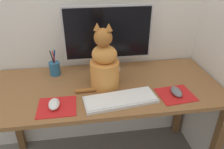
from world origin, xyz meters
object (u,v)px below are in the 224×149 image
(computer_mouse_right, at_px, (176,92))
(pen_cup, at_px, (55,68))
(monitor, at_px, (108,36))
(cat, at_px, (104,64))
(keyboard, at_px, (120,99))
(computer_mouse_left, at_px, (54,104))

(computer_mouse_right, height_order, pen_cup, pen_cup)
(monitor, height_order, cat, monitor)
(keyboard, height_order, computer_mouse_left, computer_mouse_left)
(computer_mouse_right, xyz_separation_m, pen_cup, (-0.71, 0.35, 0.03))
(cat, bearing_deg, computer_mouse_right, -2.67)
(monitor, distance_m, pen_cup, 0.42)
(pen_cup, bearing_deg, cat, -31.40)
(monitor, bearing_deg, computer_mouse_left, -131.46)
(keyboard, bearing_deg, pen_cup, 128.91)
(keyboard, height_order, pen_cup, pen_cup)
(keyboard, height_order, cat, cat)
(computer_mouse_right, bearing_deg, pen_cup, 154.04)
(keyboard, distance_m, computer_mouse_left, 0.36)
(keyboard, relative_size, computer_mouse_right, 3.96)
(monitor, relative_size, cat, 1.45)
(computer_mouse_left, bearing_deg, computer_mouse_right, 1.78)
(keyboard, xyz_separation_m, pen_cup, (-0.38, 0.37, 0.04))
(computer_mouse_left, xyz_separation_m, cat, (0.29, 0.18, 0.13))
(computer_mouse_left, relative_size, pen_cup, 0.56)
(pen_cup, bearing_deg, computer_mouse_right, -25.96)
(monitor, distance_m, computer_mouse_left, 0.56)
(monitor, bearing_deg, computer_mouse_right, -46.33)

